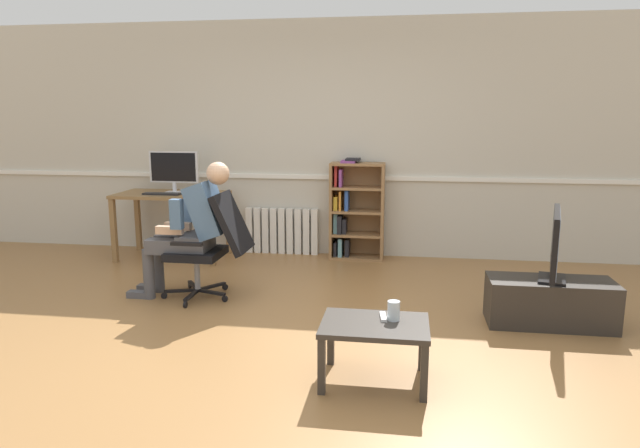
# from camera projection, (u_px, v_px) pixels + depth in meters

# --- Properties ---
(ground_plane) EXTENTS (18.00, 18.00, 0.00)m
(ground_plane) POSITION_uv_depth(u_px,v_px,m) (283.00, 336.00, 4.25)
(ground_plane) COLOR olive
(back_wall) EXTENTS (12.00, 0.13, 2.70)m
(back_wall) POSITION_uv_depth(u_px,v_px,m) (330.00, 140.00, 6.57)
(back_wall) COLOR beige
(back_wall) RESTS_ON ground_plane
(computer_desk) EXTENTS (1.23, 0.67, 0.76)m
(computer_desk) POSITION_uv_depth(u_px,v_px,m) (172.00, 202.00, 6.47)
(computer_desk) COLOR olive
(computer_desk) RESTS_ON ground_plane
(imac_monitor) EXTENTS (0.58, 0.14, 0.47)m
(imac_monitor) POSITION_uv_depth(u_px,v_px,m) (174.00, 168.00, 6.48)
(imac_monitor) COLOR silver
(imac_monitor) RESTS_ON computer_desk
(keyboard) EXTENTS (0.42, 0.12, 0.02)m
(keyboard) POSITION_uv_depth(u_px,v_px,m) (162.00, 194.00, 6.32)
(keyboard) COLOR black
(keyboard) RESTS_ON computer_desk
(computer_mouse) EXTENTS (0.06, 0.10, 0.03)m
(computer_mouse) POSITION_uv_depth(u_px,v_px,m) (190.00, 194.00, 6.29)
(computer_mouse) COLOR white
(computer_mouse) RESTS_ON computer_desk
(bookshelf) EXTENTS (0.61, 0.29, 1.15)m
(bookshelf) POSITION_uv_depth(u_px,v_px,m) (353.00, 211.00, 6.47)
(bookshelf) COLOR olive
(bookshelf) RESTS_ON ground_plane
(radiator) EXTENTS (0.87, 0.08, 0.54)m
(radiator) POSITION_uv_depth(u_px,v_px,m) (282.00, 231.00, 6.75)
(radiator) COLOR white
(radiator) RESTS_ON ground_plane
(office_chair) EXTENTS (0.81, 0.61, 0.97)m
(office_chair) POSITION_uv_depth(u_px,v_px,m) (212.00, 242.00, 5.04)
(office_chair) COLOR black
(office_chair) RESTS_ON ground_plane
(person_seated) EXTENTS (0.96, 0.40, 1.23)m
(person_seated) POSITION_uv_depth(u_px,v_px,m) (191.00, 226.00, 5.04)
(person_seated) COLOR #4C4C51
(person_seated) RESTS_ON ground_plane
(tv_stand) EXTENTS (0.96, 0.41, 0.37)m
(tv_stand) POSITION_uv_depth(u_px,v_px,m) (550.00, 302.00, 4.45)
(tv_stand) COLOR #2D2823
(tv_stand) RESTS_ON ground_plane
(tv_screen) EXTENTS (0.27, 0.80, 0.55)m
(tv_screen) POSITION_uv_depth(u_px,v_px,m) (555.00, 244.00, 4.36)
(tv_screen) COLOR black
(tv_screen) RESTS_ON tv_stand
(coffee_table) EXTENTS (0.66, 0.48, 0.38)m
(coffee_table) POSITION_uv_depth(u_px,v_px,m) (375.00, 332.00, 3.47)
(coffee_table) COLOR #332D28
(coffee_table) RESTS_ON ground_plane
(drinking_glass) EXTENTS (0.08, 0.08, 0.12)m
(drinking_glass) POSITION_uv_depth(u_px,v_px,m) (394.00, 311.00, 3.49)
(drinking_glass) COLOR silver
(drinking_glass) RESTS_ON coffee_table
(spare_remote) EXTENTS (0.05, 0.15, 0.02)m
(spare_remote) POSITION_uv_depth(u_px,v_px,m) (383.00, 317.00, 3.54)
(spare_remote) COLOR white
(spare_remote) RESTS_ON coffee_table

